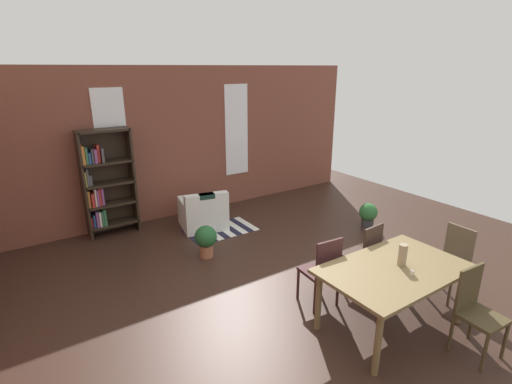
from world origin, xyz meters
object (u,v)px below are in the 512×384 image
dining_chair_near_right (476,309)px  dining_table (394,274)px  vase_on_table (403,255)px  dining_chair_far_right (364,253)px  potted_plant_corner (368,214)px  potted_plant_by_shelf (206,239)px  dining_chair_head_right (452,259)px  bookshelf_tall (104,183)px  dining_chair_far_left (322,269)px  armchair_white (203,213)px

dining_chair_near_right → dining_table: bearing=117.1°
dining_table → vase_on_table: bearing=-0.0°
vase_on_table → dining_chair_far_right: vase_on_table is taller
dining_table → vase_on_table: 0.24m
dining_chair_near_right → potted_plant_corner: 3.34m
dining_chair_near_right → potted_plant_by_shelf: size_ratio=1.80×
potted_plant_by_shelf → dining_table: bearing=-69.9°
dining_chair_head_right → bookshelf_tall: size_ratio=0.50×
bookshelf_tall → potted_plant_corner: bookshelf_tall is taller
dining_chair_far_right → dining_chair_near_right: (-0.00, -1.50, 0.00)m
dining_chair_far_right → bookshelf_tall: bookshelf_tall is taller
dining_chair_head_right → bookshelf_tall: bookshelf_tall is taller
potted_plant_corner → potted_plant_by_shelf: bearing=168.4°
vase_on_table → dining_chair_far_left: 0.97m
dining_chair_near_right → dining_chair_far_right: bearing=90.0°
vase_on_table → dining_chair_far_right: 0.88m
dining_chair_head_right → potted_plant_by_shelf: size_ratio=1.80×
vase_on_table → bookshelf_tall: (-2.18, 4.55, 0.07)m
dining_chair_head_right → bookshelf_tall: (-3.28, 4.55, 0.45)m
vase_on_table → armchair_white: vase_on_table is taller
dining_chair_head_right → potted_plant_corner: size_ratio=1.98×
dining_table → dining_chair_head_right: 1.22m
dining_chair_far_left → potted_plant_corner: size_ratio=1.98×
dining_chair_far_right → dining_chair_near_right: same height
dining_chair_far_right → vase_on_table: bearing=-109.9°
dining_chair_far_right → armchair_white: 3.24m
potted_plant_corner → dining_table: bearing=-134.5°
dining_chair_far_left → armchair_white: size_ratio=1.01×
armchair_white → potted_plant_by_shelf: 1.22m
dining_table → bookshelf_tall: bookshelf_tall is taller
armchair_white → potted_plant_by_shelf: armchair_white is taller
dining_chair_head_right → armchair_white: (-1.72, 3.86, -0.23)m
armchair_white → potted_plant_by_shelf: bearing=-114.3°
dining_table → bookshelf_tall: size_ratio=0.88×
dining_table → potted_plant_by_shelf: dining_table is taller
dining_chair_far_left → dining_chair_near_right: size_ratio=1.00×
dining_chair_far_left → armchair_white: dining_chair_far_left is taller
dining_chair_far_left → potted_plant_by_shelf: 2.11m
dining_chair_far_right → dining_chair_near_right: bearing=-90.0°
dining_table → dining_chair_far_right: dining_chair_far_right is taller
dining_chair_head_right → vase_on_table: bearing=179.9°
dining_chair_far_right → potted_plant_corner: (1.69, 1.37, -0.25)m
vase_on_table → dining_chair_head_right: size_ratio=0.27×
dining_table → bookshelf_tall: bearing=114.5°
dining_table → dining_chair_head_right: size_ratio=1.77×
dining_chair_far_left → dining_chair_near_right: 1.68m
dining_chair_far_right → dining_chair_head_right: bearing=-42.1°
vase_on_table → potted_plant_corner: size_ratio=0.53×
dining_chair_far_left → dining_chair_near_right: bearing=-62.9°
bookshelf_tall → dining_table: bearing=-65.5°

